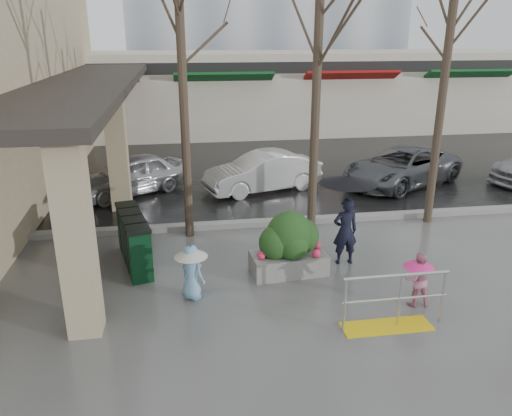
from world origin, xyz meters
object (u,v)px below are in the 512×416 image
object	(u,v)px
planter	(289,244)
car_c	(402,167)
tree_midwest	(319,18)
tree_west	(180,24)
child_blue	(192,267)
woman	(347,207)
car_a	(130,175)
child_pink	(418,276)
tree_mideast	(450,35)
car_b	(263,172)
news_boxes	(134,240)
handrail	(391,308)

from	to	relation	value
planter	car_c	distance (m)	7.87
tree_midwest	tree_west	bearing A→B (deg)	-180.00
tree_midwest	child_blue	distance (m)	6.47
tree_west	woman	size ratio (longest dim) A/B	3.25
tree_west	car_a	size ratio (longest dim) A/B	1.84
child_pink	child_blue	size ratio (longest dim) A/B	0.96
tree_mideast	car_b	bearing A→B (deg)	138.79
planter	car_b	xyz separation A→B (m)	(0.44, 5.96, -0.04)
tree_west	child_pink	world-z (taller)	tree_west
tree_mideast	car_a	distance (m)	10.03
child_pink	woman	bearing A→B (deg)	-62.83
woman	child_blue	size ratio (longest dim) A/B	1.88
tree_west	news_boxes	bearing A→B (deg)	-129.87
tree_mideast	child_pink	bearing A→B (deg)	-119.65
news_boxes	car_a	xyz separation A→B (m)	(-0.50, 5.31, 0.05)
tree_mideast	woman	xyz separation A→B (m)	(-3.13, -2.17, -3.53)
news_boxes	car_b	bearing A→B (deg)	40.25
woman	car_b	xyz separation A→B (m)	(-0.89, 5.68, -0.70)
planter	car_c	xyz separation A→B (m)	(5.20, 5.90, -0.04)
woman	car_b	size ratio (longest dim) A/B	0.55
tree_midwest	woman	size ratio (longest dim) A/B	3.35
handrail	child_pink	world-z (taller)	child_pink
woman	car_c	size ratio (longest dim) A/B	0.46
tree_west	woman	world-z (taller)	tree_west
car_a	car_c	size ratio (longest dim) A/B	0.82
handrail	car_a	xyz separation A→B (m)	(-5.12, 8.61, 0.25)
handrail	child_pink	size ratio (longest dim) A/B	1.78
news_boxes	car_a	bearing A→B (deg)	82.42
planter	news_boxes	bearing A→B (deg)	164.05
handrail	car_c	bearing A→B (deg)	64.75
tree_west	tree_midwest	bearing A→B (deg)	0.00
woman	car_b	distance (m)	5.79
tree_mideast	news_boxes	bearing A→B (deg)	-169.03
child_blue	news_boxes	distance (m)	2.12
woman	car_a	bearing A→B (deg)	-50.19
tree_west	car_a	world-z (taller)	tree_west
child_blue	car_b	bearing A→B (deg)	-65.77
tree_mideast	car_c	size ratio (longest dim) A/B	1.43
handrail	tree_west	size ratio (longest dim) A/B	0.28
woman	car_c	world-z (taller)	woman
tree_midwest	news_boxes	xyz separation A→B (m)	(-4.46, -1.50, -4.65)
handrail	tree_west	xyz separation A→B (m)	(-3.36, 4.80, 4.71)
tree_west	woman	distance (m)	5.49
woman	child_blue	distance (m)	3.64
news_boxes	planter	bearing A→B (deg)	-28.95
child_pink	child_blue	distance (m)	4.28
tree_midwest	planter	xyz separation A→B (m)	(-1.15, -2.45, -4.57)
child_pink	news_boxes	xyz separation A→B (m)	(-5.40, 2.64, -0.02)
child_pink	car_a	bearing A→B (deg)	-47.45
tree_midwest	news_boxes	distance (m)	6.61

